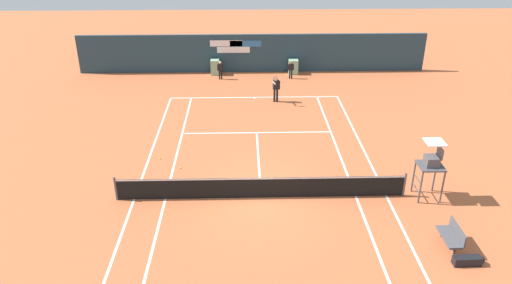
# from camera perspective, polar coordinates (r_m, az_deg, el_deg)

# --- Properties ---
(ground_plane) EXTENTS (80.00, 80.00, 0.01)m
(ground_plane) POSITION_cam_1_polar(r_m,az_deg,el_deg) (20.98, 0.54, -5.67)
(ground_plane) COLOR #BC6038
(tennis_net) EXTENTS (12.10, 0.10, 1.07)m
(tennis_net) POSITION_cam_1_polar(r_m,az_deg,el_deg) (20.22, 0.60, -5.31)
(tennis_net) COLOR #4C4C51
(tennis_net) RESTS_ON ground_plane
(sponsor_back_wall) EXTENTS (25.00, 1.02, 2.74)m
(sponsor_back_wall) POSITION_cam_1_polar(r_m,az_deg,el_deg) (35.56, -0.39, 10.31)
(sponsor_back_wall) COLOR #233D4C
(sponsor_back_wall) RESTS_ON ground_plane
(umpire_chair) EXTENTS (1.00, 1.00, 2.58)m
(umpire_chair) POSITION_cam_1_polar(r_m,az_deg,el_deg) (20.96, 19.92, -2.28)
(umpire_chair) COLOR #47474C
(umpire_chair) RESTS_ON ground_plane
(player_bench) EXTENTS (0.54, 1.32, 0.88)m
(player_bench) POSITION_cam_1_polar(r_m,az_deg,el_deg) (18.88, 22.06, -10.09)
(player_bench) COLOR #38383D
(player_bench) RESTS_ON ground_plane
(equipment_bag) EXTENTS (1.10, 0.33, 0.32)m
(equipment_bag) POSITION_cam_1_polar(r_m,az_deg,el_deg) (18.50, 23.81, -12.63)
(equipment_bag) COLOR black
(equipment_bag) RESTS_ON ground_plane
(player_on_baseline) EXTENTS (0.52, 0.79, 1.84)m
(player_on_baseline) POSITION_cam_1_polar(r_m,az_deg,el_deg) (29.96, 2.36, 6.50)
(player_on_baseline) COLOR black
(player_on_baseline) RESTS_ON ground_plane
(ball_kid_right_post) EXTENTS (0.43, 0.19, 1.29)m
(ball_kid_right_post) POSITION_cam_1_polar(r_m,az_deg,el_deg) (34.19, -4.21, 8.57)
(ball_kid_right_post) COLOR black
(ball_kid_right_post) RESTS_ON ground_plane
(ball_kid_left_post) EXTENTS (0.41, 0.17, 1.24)m
(ball_kid_left_post) POSITION_cam_1_polar(r_m,az_deg,el_deg) (34.32, 4.12, 8.58)
(ball_kid_left_post) COLOR black
(ball_kid_left_post) RESTS_ON ground_plane
(tennis_ball_by_sideline) EXTENTS (0.07, 0.07, 0.07)m
(tennis_ball_by_sideline) POSITION_cam_1_polar(r_m,az_deg,el_deg) (22.85, -8.90, -3.03)
(tennis_ball_by_sideline) COLOR #CCE033
(tennis_ball_by_sideline) RESTS_ON ground_plane
(tennis_ball_mid_court) EXTENTS (0.07, 0.07, 0.07)m
(tennis_ball_mid_court) POSITION_cam_1_polar(r_m,az_deg,el_deg) (23.85, -11.19, -1.92)
(tennis_ball_mid_court) COLOR #CCE033
(tennis_ball_mid_court) RESTS_ON ground_plane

